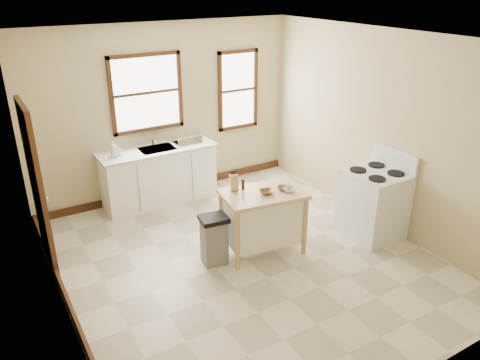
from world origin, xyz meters
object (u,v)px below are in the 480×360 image
Objects in this scene: dish_rack at (187,140)px; gas_stove at (374,195)px; kitchen_island at (263,222)px; bowl_c at (289,190)px; bowl_b at (284,188)px; bowl_a at (267,192)px; soap_bottle_a at (113,149)px; knife_block at (234,183)px; soap_bottle_b at (118,151)px; trash_bin at (214,240)px; pepper_grinder at (243,184)px.

dish_rack is 0.36× the size of gas_stove.
bowl_c reaches higher than kitchen_island.
bowl_b is at bearing -86.21° from dish_rack.
dish_rack is at bearing 99.82° from bowl_c.
kitchen_island is 5.82× the size of bowl_a.
dish_rack is (1.21, 0.03, -0.07)m from soap_bottle_a.
gas_stove is (1.86, -0.68, -0.35)m from knife_block.
soap_bottle_a is 2.11m from knife_block.
dish_rack is at bearing 100.76° from knife_block.
soap_bottle_b is 2.22m from trash_bin.
bowl_b is at bearing -65.61° from soap_bottle_b.
kitchen_island is 7.03× the size of pepper_grinder.
bowl_b is 1.12m from trash_bin.
soap_bottle_b is at bearing 175.07° from dish_rack.
pepper_grinder is at bearing 147.35° from bowl_b.
pepper_grinder is at bearing 125.71° from bowl_a.
soap_bottle_a is 2.77m from bowl_c.
kitchen_island is at bearing -24.51° from knife_block.
pepper_grinder is 0.89× the size of bowl_b.
bowl_a is at bearing -64.60° from kitchen_island.
kitchen_island is 0.46m from bowl_a.
soap_bottle_b is 2.17m from pepper_grinder.
knife_block is at bearing 145.62° from bowl_c.
kitchen_island is 0.58m from pepper_grinder.
soap_bottle_a is 1.24× the size of knife_block.
kitchen_island reaches higher than trash_bin.
soap_bottle_b is 0.14× the size of gas_stove.
gas_stove is at bearing -3.25° from knife_block.
kitchen_island is (0.09, -2.12, -0.54)m from dish_rack.
bowl_a is (0.11, -2.17, -0.09)m from dish_rack.
gas_stove is (2.27, -0.49, 0.28)m from trash_bin.
bowl_b reaches higher than kitchen_island.
bowl_b is 0.14× the size of gas_stove.
dish_rack is 2.31m from bowl_c.
soap_bottle_a is at bearing 120.98° from pepper_grinder.
dish_rack reaches higher than bowl_a.
gas_stove is at bearing -20.13° from pepper_grinder.
knife_block is 0.30× the size of trash_bin.
bowl_c reaches higher than bowl_b.
knife_block is 1.10× the size of bowl_a.
trash_bin is 0.55× the size of gas_stove.
dish_rack is at bearing 92.82° from bowl_a.
bowl_c reaches higher than bowl_a.
knife_block is at bearing 149.92° from bowl_b.
bowl_a reaches higher than trash_bin.
bowl_a is at bearing -70.18° from soap_bottle_b.
soap_bottle_b is at bearing 138.02° from gas_stove.
kitchen_island is 0.71m from trash_bin.
bowl_c is 0.13× the size of gas_stove.
trash_bin is (0.61, -2.03, -0.71)m from soap_bottle_a.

